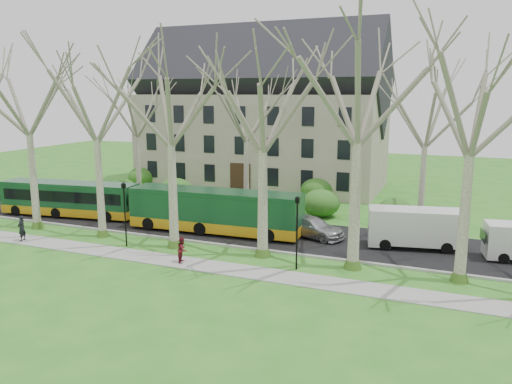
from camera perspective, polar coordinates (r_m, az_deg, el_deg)
ground at (r=32.73m, az=-4.97°, el=-6.90°), size 120.00×120.00×0.00m
sidewalk at (r=30.64m, az=-7.11°, el=-8.17°), size 70.00×2.00×0.06m
road at (r=37.48m, az=-1.14°, el=-4.45°), size 80.00×8.00×0.06m
curb at (r=33.99m, az=-3.82°, el=-6.07°), size 80.00×0.25×0.14m
building at (r=55.52m, az=0.70°, el=9.08°), size 26.50×12.20×16.00m
tree_row_verge at (r=31.54m, az=-4.94°, el=5.44°), size 49.00×7.00×14.00m
tree_row_far at (r=41.88m, az=0.13°, el=5.54°), size 33.00×7.00×12.00m
lamp_row at (r=31.17m, az=-5.88°, el=-2.92°), size 36.22×0.22×4.30m
hedges at (r=46.66m, az=-2.28°, el=-0.09°), size 30.60×8.60×2.00m
bus_lead at (r=44.43m, az=-20.51°, el=-0.69°), size 11.93×3.99×2.93m
bus_follow at (r=36.83m, az=-4.69°, el=-2.12°), size 13.04×3.33×3.23m
sedan at (r=35.92m, az=6.36°, el=-3.98°), size 5.33×3.38×1.44m
van_a at (r=34.69m, az=17.68°, el=-4.00°), size 6.29×3.30×2.61m
pedestrian_a at (r=38.34m, az=-25.22°, el=-3.76°), size 0.55×0.72×1.79m
pedestrian_b at (r=30.74m, az=-8.41°, el=-6.53°), size 0.77×0.89×1.58m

